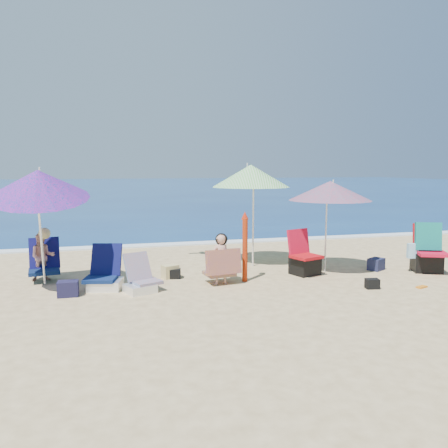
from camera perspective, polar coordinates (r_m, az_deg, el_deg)
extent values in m
plane|color=#D8BC84|center=(8.28, 3.81, -8.36)|extent=(120.00, 120.00, 0.00)
cube|color=navy|center=(52.67, -11.94, 4.59)|extent=(120.00, 80.00, 0.12)
cube|color=white|center=(13.10, -3.28, -2.47)|extent=(120.00, 0.50, 0.04)
cylinder|color=silver|center=(9.72, 12.89, -0.73)|extent=(0.04, 0.04, 1.81)
cone|color=#ED1F40|center=(9.60, 13.39, 4.15)|extent=(2.17, 2.17, 0.41)
cylinder|color=white|center=(9.54, 13.78, 5.21)|extent=(0.03, 0.03, 0.11)
cylinder|color=white|center=(10.02, 3.75, 0.57)|extent=(0.05, 0.05, 2.12)
cone|color=green|center=(10.08, 3.44, 6.15)|extent=(2.30, 2.30, 0.50)
cylinder|color=white|center=(10.19, 2.99, 7.42)|extent=(0.04, 0.04, 0.13)
cylinder|color=white|center=(8.78, -22.35, -1.33)|extent=(0.05, 0.52, 1.95)
cone|color=#AC189A|center=(8.48, -22.62, 4.77)|extent=(1.75, 1.82, 0.90)
cylinder|color=white|center=(8.46, -22.50, 6.27)|extent=(0.03, 0.06, 0.14)
cylinder|color=#A1280B|center=(8.71, 2.69, -3.37)|extent=(0.12, 0.12, 1.24)
cone|color=#AE210C|center=(8.70, 2.68, 1.10)|extent=(0.16, 0.16, 0.16)
cube|color=#0D1F4B|center=(8.51, -15.51, -6.80)|extent=(0.65, 0.61, 0.07)
cube|color=#0B0E40|center=(8.71, -14.79, -4.42)|extent=(0.61, 0.44, 0.59)
cube|color=white|center=(8.55, -14.89, -7.47)|extent=(0.68, 0.63, 0.18)
cube|color=#C95947|center=(8.23, -9.82, -7.31)|extent=(0.59, 0.56, 0.06)
cube|color=#C96447|center=(8.35, -10.99, -5.34)|extent=(0.54, 0.43, 0.50)
cube|color=white|center=(8.20, -10.67, -8.08)|extent=(0.62, 0.59, 0.15)
cube|color=#AC0C12|center=(9.33, 10.48, -4.13)|extent=(0.67, 0.63, 0.06)
cube|color=red|center=(9.51, 9.47, -2.25)|extent=(0.56, 0.32, 0.54)
cube|color=black|center=(9.51, 10.30, -5.21)|extent=(0.64, 0.61, 0.38)
cube|color=red|center=(10.29, 25.06, -3.44)|extent=(0.74, 0.71, 0.06)
cube|color=#AF0C11|center=(10.59, 24.53, -1.52)|extent=(0.60, 0.38, 0.59)
cube|color=black|center=(10.55, 24.45, -4.43)|extent=(0.72, 0.68, 0.42)
cube|color=#0B8C77|center=(10.34, 24.63, -1.43)|extent=(0.55, 0.37, 0.59)
cube|color=#8DC7E2|center=(10.28, 22.98, -3.17)|extent=(0.25, 0.15, 0.31)
imported|color=tan|center=(8.50, -0.49, -4.58)|extent=(0.38, 0.28, 0.97)
cube|color=navy|center=(8.66, -0.61, -6.33)|extent=(0.60, 0.55, 0.06)
cube|color=#3B1070|center=(8.47, -0.07, -4.84)|extent=(0.69, 0.34, 0.49)
sphere|color=black|center=(8.53, -0.33, -1.97)|extent=(0.24, 0.24, 0.24)
imported|color=tan|center=(9.51, -22.15, -3.91)|extent=(0.50, 0.42, 0.95)
cube|color=#0B1B40|center=(9.45, -21.96, -5.62)|extent=(0.63, 0.57, 0.07)
cube|color=#0B0C42|center=(9.67, -21.96, -3.46)|extent=(0.61, 0.41, 0.61)
sphere|color=tan|center=(9.42, -21.97, -1.12)|extent=(0.23, 0.23, 0.23)
cube|color=#191733|center=(8.28, -19.30, -7.80)|extent=(0.35, 0.26, 0.27)
cube|color=black|center=(9.11, -6.39, -6.32)|extent=(0.29, 0.24, 0.19)
cube|color=tan|center=(9.14, -6.90, -6.04)|extent=(0.37, 0.32, 0.27)
cube|color=#1B1F3B|center=(10.31, 18.86, -4.88)|extent=(0.43, 0.39, 0.26)
cube|color=black|center=(8.75, 18.41, -7.25)|extent=(0.26, 0.20, 0.18)
cube|color=orange|center=(9.15, 23.93, -7.36)|extent=(0.24, 0.17, 0.03)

